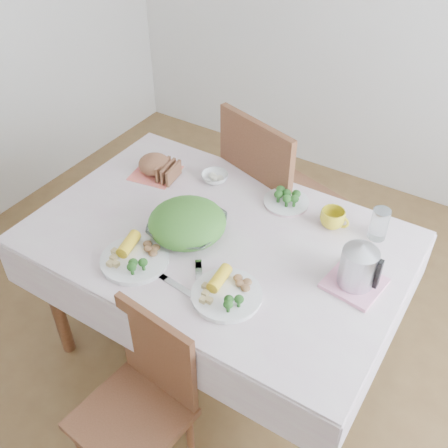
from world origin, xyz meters
The scene contains 19 objects.
floor centered at (0.00, 0.00, 0.00)m, with size 3.60×3.60×0.00m, color brown.
dining_table centered at (0.00, 0.00, 0.38)m, with size 1.40×0.90×0.75m, color brown.
tablecloth centered at (0.00, 0.00, 0.76)m, with size 1.50×1.00×0.01m, color silver.
chair_near centered at (0.05, -0.67, 0.47)m, with size 0.37×0.37×0.81m, color brown.
chair_far centered at (-0.02, 0.66, 0.47)m, with size 0.47×0.47×1.05m, color brown.
salad_bowl centered at (-0.11, -0.06, 0.80)m, with size 0.30×0.30×0.07m, color white.
dinner_plate_left centered at (-0.19, -0.30, 0.77)m, with size 0.27×0.27×0.02m, color white.
dinner_plate_right centered at (0.21, -0.26, 0.77)m, with size 0.26×0.26×0.02m, color white.
broccoli_plate centered at (0.14, 0.34, 0.77)m, with size 0.20×0.20×0.02m, color beige.
napkin centered at (-0.49, 0.22, 0.76)m, with size 0.20×0.20×0.00m, color #FB7262.
bread_loaf centered at (-0.49, 0.22, 0.82)m, with size 0.16×0.15×0.09m, color brown.
fruit_bowl centered at (-0.22, 0.32, 0.78)m, with size 0.12×0.12×0.04m, color white.
yellow_mug centered at (0.37, 0.31, 0.80)m, with size 0.10×0.10×0.08m, color gold.
glass_tumbler centered at (0.55, 0.34, 0.83)m, with size 0.07×0.07×0.14m, color white.
pink_tray centered at (0.57, 0.04, 0.77)m, with size 0.19×0.19×0.02m, color pink.
electric_kettle centered at (0.57, 0.04, 0.88)m, with size 0.13×0.13×0.18m, color #B2B5BA.
fork_left centered at (0.09, -0.26, 0.76)m, with size 0.02×0.22×0.00m, color silver.
fork_right centered at (0.16, -0.22, 0.76)m, with size 0.02×0.18×0.00m, color silver.
knife centered at (0.05, -0.32, 0.76)m, with size 0.02×0.21×0.00m, color silver.
Camera 1 is at (0.88, -1.34, 2.17)m, focal length 42.00 mm.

